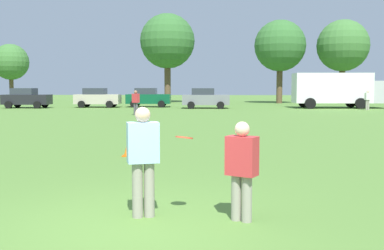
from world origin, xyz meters
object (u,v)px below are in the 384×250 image
player_thrower (143,156)px  player_defender (242,166)px  traffic_cone (128,148)px  parked_car_mid_left (26,98)px  parked_car_mid_right (148,97)px  bystander_sideline_watcher (136,101)px  bystander_far_jogger (368,99)px  box_truck (338,89)px  parked_car_center (97,98)px  parked_car_near_right (205,98)px  frisbee (184,137)px

player_thrower → player_defender: (1.50, -0.13, -0.12)m
traffic_cone → parked_car_mid_left: size_ratio=0.11×
parked_car_mid_right → bystander_sideline_watcher: 12.41m
bystander_far_jogger → player_thrower: bearing=-113.1°
traffic_cone → parked_car_mid_left: (-14.98, 28.11, 0.69)m
box_truck → bystander_sideline_watcher: 20.01m
parked_car_center → box_truck: bearing=-0.6°
traffic_cone → parked_car_near_right: 28.38m
player_thrower → parked_car_mid_right: parked_car_mid_right is taller
player_thrower → player_defender: bearing=-4.8°
parked_car_center → parked_car_near_right: bearing=-7.4°
parked_car_mid_left → parked_car_center: bearing=14.2°
traffic_cone → parked_car_mid_left: 31.86m
parked_car_center → parked_car_mid_right: (4.69, 1.01, 0.00)m
parked_car_mid_left → parked_car_center: same height
parked_car_mid_left → box_truck: bearing=2.6°
parked_car_mid_left → bystander_far_jogger: (30.09, -2.08, 0.03)m
player_thrower → bystander_sideline_watcher: bystander_sideline_watcher is taller
traffic_cone → parked_car_mid_right: size_ratio=0.11×
parked_car_mid_left → parked_car_center: 6.38m
parked_car_near_right → bystander_far_jogger: bearing=-9.6°
frisbee → parked_car_near_right: size_ratio=0.06×
parked_car_near_right → player_thrower: bearing=-90.0°
player_defender → parked_car_mid_right: bearing=100.8°
parked_car_mid_right → box_truck: 17.73m
player_defender → parked_car_mid_right: size_ratio=0.35×
parked_car_mid_right → parked_car_center: bearing=-167.8°
traffic_cone → box_truck: (13.56, 29.42, 1.52)m
parked_car_near_right → frisbee: bearing=-89.0°
frisbee → bystander_far_jogger: size_ratio=0.16×
traffic_cone → bystander_sideline_watcher: bystander_sideline_watcher is taller
traffic_cone → bystander_far_jogger: size_ratio=0.29×
player_defender → bystander_far_jogger: (12.17, 32.23, 0.11)m
traffic_cone → bystander_sideline_watcher: 18.59m
player_defender → parked_car_center: size_ratio=0.35×
bystander_sideline_watcher → box_truck: bearing=33.7°
frisbee → bystander_sideline_watcher: size_ratio=0.16×
frisbee → traffic_cone: (-2.07, 6.05, -1.01)m
traffic_cone → parked_car_mid_right: parked_car_mid_right is taller
player_thrower → bystander_far_jogger: player_thrower is taller
parked_car_near_right → box_truck: 12.19m
box_truck → player_defender: bearing=-106.6°
frisbee → player_defender: bearing=-9.9°
box_truck → bystander_sideline_watcher: bearing=-146.3°
player_thrower → parked_car_center: 37.18m
traffic_cone → frisbee: bearing=-71.1°
parked_car_mid_right → box_truck: size_ratio=0.50×
parked_car_center → bystander_far_jogger: parked_car_center is taller
parked_car_center → traffic_cone: bearing=-73.5°
player_thrower → frisbee: (0.63, 0.03, 0.28)m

